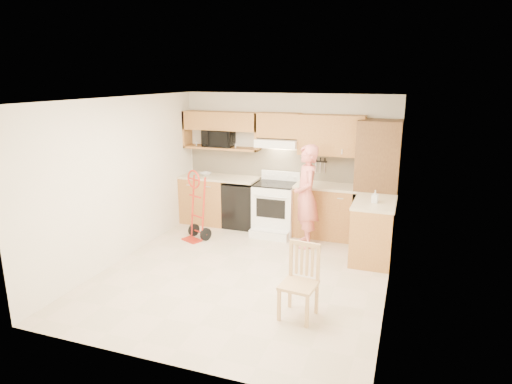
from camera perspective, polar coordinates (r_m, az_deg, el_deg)
The scene contains 28 objects.
floor at distance 6.58m, azimuth -1.48°, elevation -10.44°, with size 4.00×4.50×0.02m, color #C2B294.
ceiling at distance 5.97m, azimuth -1.64°, elevation 12.04°, with size 4.00×4.50×0.02m, color white.
wall_back at distance 8.25m, azimuth 4.09°, elevation 3.94°, with size 4.00×0.02×2.50m, color #EEE4D0.
wall_front at distance 4.23m, azimuth -12.69°, elevation -7.01°, with size 4.00×0.02×2.50m, color #EEE4D0.
wall_left at distance 7.11m, azimuth -16.86°, elevation 1.58°, with size 0.02×4.50×2.50m, color #EEE4D0.
wall_right at distance 5.77m, azimuth 17.43°, elevation -1.44°, with size 0.02×4.50×2.50m, color #EEE4D0.
backsplash at distance 8.24m, azimuth 4.04°, elevation 3.56°, with size 3.92×0.03×0.55m, color beige.
lower_cab_left at distance 8.69m, azimuth -6.46°, elevation -0.99°, with size 0.90×0.60×0.90m, color #AF8140.
dishwasher at distance 8.41m, azimuth -1.84°, elevation -1.62°, with size 0.60×0.60×0.85m, color black.
lower_cab_right at distance 7.97m, azimuth 9.15°, elevation -2.53°, with size 1.14×0.60×0.90m, color #AF8140.
countertop_left at distance 8.45m, azimuth -4.72°, elevation 1.89°, with size 1.50×0.63×0.04m, color #BEAF8E.
countertop_right at distance 7.85m, azimuth 9.29°, elevation 0.75°, with size 1.14×0.63×0.04m, color #BEAF8E.
cab_return_right at distance 7.12m, azimuth 14.87°, elevation -4.97°, with size 0.60×1.00×0.90m, color #AF8140.
countertop_return at distance 6.98m, azimuth 15.12°, elevation -1.34°, with size 0.63×1.00×0.04m, color #BEAF8E.
pantry_tall at distance 7.72m, azimuth 15.31°, elevation 1.18°, with size 0.70×0.60×2.10m, color brown.
upper_cab_left at distance 8.40m, azimuth -4.49°, elevation 9.15°, with size 1.50×0.33×0.34m, color #AF8140.
upper_shelf_mw at distance 8.47m, azimuth -4.42°, elevation 5.72°, with size 1.50×0.33×0.04m, color #AF8140.
upper_cab_center at distance 8.02m, azimuth 3.01°, elevation 8.62°, with size 0.76×0.33×0.44m, color #AF8140.
upper_cab_right at distance 7.82m, azimuth 9.73°, elevation 7.25°, with size 1.14×0.33×0.70m, color #AF8140.
range_hood at distance 7.99m, azimuth 2.84°, elevation 6.37°, with size 0.76×0.46×0.14m, color white.
knife_strip at distance 8.08m, azimuth 7.75°, elevation 3.53°, with size 0.40×0.05×0.29m, color black, non-canonical shape.
microwave at distance 8.47m, azimuth -4.82°, elevation 6.94°, with size 0.58×0.39×0.32m, color black.
range at distance 8.00m, azimuth 2.45°, elevation -1.60°, with size 0.74×0.97×1.09m, color white, non-canonical shape.
person at distance 7.34m, azimuth 6.50°, elevation -0.58°, with size 0.63×0.41×1.73m, color #D96F66.
hand_truck at distance 7.73m, azimuth -7.93°, elevation -2.16°, with size 0.44×0.41×1.13m, color #B52516, non-canonical shape.
dining_chair at distance 5.30m, azimuth 5.53°, elevation -11.57°, with size 0.40×0.44×0.89m, color tan, non-canonical shape.
soap_bottle at distance 6.88m, azimuth 15.13°, elevation -0.56°, with size 0.09×0.09×0.19m, color white.
bowl at distance 8.56m, azimuth -6.53°, elevation 2.34°, with size 0.22×0.22×0.05m, color white.
Camera 1 is at (2.15, -5.56, 2.79)m, focal length 30.94 mm.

